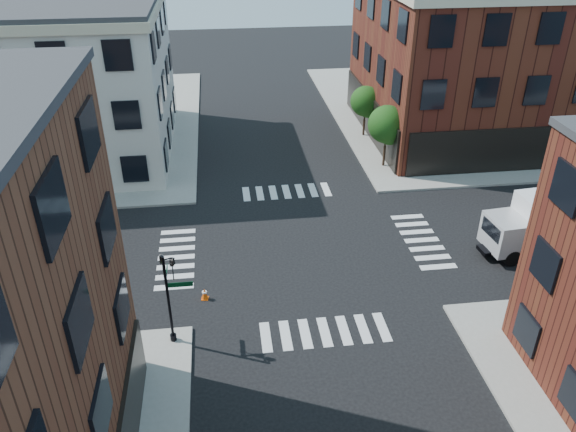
% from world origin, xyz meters
% --- Properties ---
extents(ground, '(120.00, 120.00, 0.00)m').
position_xyz_m(ground, '(0.00, 0.00, 0.00)').
color(ground, black).
rests_on(ground, ground).
extents(sidewalk_ne, '(30.00, 30.00, 0.15)m').
position_xyz_m(sidewalk_ne, '(21.00, 21.00, 0.07)').
color(sidewalk_ne, gray).
rests_on(sidewalk_ne, ground).
extents(sidewalk_nw, '(30.00, 30.00, 0.15)m').
position_xyz_m(sidewalk_nw, '(-21.00, 21.00, 0.07)').
color(sidewalk_nw, gray).
rests_on(sidewalk_nw, ground).
extents(building_ne, '(25.00, 16.00, 12.00)m').
position_xyz_m(building_ne, '(20.50, 16.00, 6.00)').
color(building_ne, '#461711').
rests_on(building_ne, ground).
extents(building_nw, '(22.00, 16.00, 11.00)m').
position_xyz_m(building_nw, '(-19.00, 16.00, 5.50)').
color(building_nw, beige).
rests_on(building_nw, ground).
extents(tree_near, '(2.69, 2.69, 4.49)m').
position_xyz_m(tree_near, '(7.56, 9.98, 3.16)').
color(tree_near, black).
rests_on(tree_near, ground).
extents(tree_far, '(2.43, 2.43, 4.07)m').
position_xyz_m(tree_far, '(7.56, 15.98, 2.87)').
color(tree_far, black).
rests_on(tree_far, ground).
extents(signal_pole, '(1.29, 1.24, 4.60)m').
position_xyz_m(signal_pole, '(-6.72, -6.68, 2.86)').
color(signal_pole, black).
rests_on(signal_pole, ground).
extents(box_truck, '(7.62, 2.94, 3.38)m').
position_xyz_m(box_truck, '(13.68, -1.76, 1.76)').
color(box_truck, silver).
rests_on(box_truck, ground).
extents(traffic_cone, '(0.39, 0.39, 0.63)m').
position_xyz_m(traffic_cone, '(-5.43, -3.85, 0.30)').
color(traffic_cone, '#F1560A').
rests_on(traffic_cone, ground).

